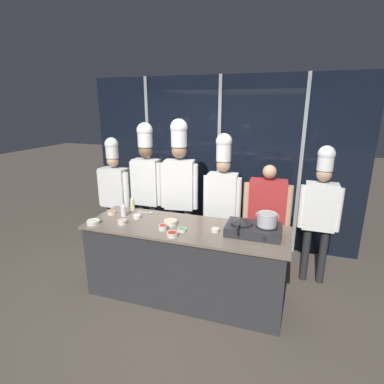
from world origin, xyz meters
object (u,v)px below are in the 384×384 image
prep_bowl_bean_sprouts (93,222)px  prep_bowl_shrimp (122,222)px  chef_apprentice (320,205)px  frying_pan (241,221)px  portable_stove (253,229)px  chef_head (115,188)px  chef_line (179,181)px  stock_pot (267,219)px  prep_bowl_rice (137,216)px  chef_sous (147,179)px  prep_bowl_chili_flakes (172,234)px  prep_bowl_scallions (182,230)px  person_guest (267,211)px  chef_pastry (222,193)px  squeeze_bottle_clear (123,210)px  prep_bowl_carrots (111,212)px  prep_bowl_ginger (170,222)px  prep_bowl_noodles (215,230)px  squeeze_bottle_oil (132,203)px  serving_spoon_slotted (148,213)px  prep_bowl_bell_pepper (163,227)px

prep_bowl_bean_sprouts → prep_bowl_shrimp: 0.34m
chef_apprentice → frying_pan: bearing=43.4°
portable_stove → frying_pan: bearing=-178.2°
chef_head → chef_line: chef_line is taller
stock_pot → prep_bowl_bean_sprouts: stock_pot is taller
prep_bowl_rice → chef_sous: size_ratio=0.05×
chef_line → prep_bowl_chili_flakes: bearing=98.5°
prep_bowl_rice → prep_bowl_scallions: bearing=-16.7°
prep_bowl_shrimp → person_guest: (1.59, 0.96, -0.01)m
chef_head → chef_pastry: (1.70, -0.05, 0.09)m
squeeze_bottle_clear → chef_line: 0.87m
frying_pan → chef_apprentice: size_ratio=0.24×
prep_bowl_carrots → chef_sous: size_ratio=0.05×
prep_bowl_ginger → stock_pot: bearing=2.2°
prep_bowl_ginger → prep_bowl_noodles: prep_bowl_ginger is taller
prep_bowl_chili_flakes → prep_bowl_carrots: (-1.00, 0.37, -0.00)m
prep_bowl_ginger → chef_head: (-1.25, 0.80, 0.10)m
frying_pan → squeeze_bottle_oil: (-1.50, 0.27, -0.05)m
prep_bowl_ginger → prep_bowl_rice: (-0.48, 0.07, -0.01)m
prep_bowl_carrots → chef_pastry: bearing=26.9°
prep_bowl_carrots → chef_sous: (0.16, 0.71, 0.30)m
prep_bowl_bean_sprouts → prep_bowl_noodles: bearing=9.5°
prep_bowl_scallions → prep_bowl_shrimp: prep_bowl_shrimp is taller
chef_head → person_guest: bearing=-175.9°
prep_bowl_scallions → serving_spoon_slotted: prep_bowl_scallions is taller
chef_apprentice → prep_bowl_bell_pepper: bearing=30.7°
prep_bowl_noodles → prep_bowl_scallions: bearing=-162.9°
prep_bowl_rice → person_guest: size_ratio=0.07×
prep_bowl_scallions → prep_bowl_rice: 0.70m
prep_bowl_bean_sprouts → prep_bowl_bell_pepper: prep_bowl_bell_pepper is taller
prep_bowl_carrots → chef_line: (0.70, 0.64, 0.32)m
prep_bowl_noodles → prep_bowl_ginger: bearing=177.4°
prep_bowl_shrimp → person_guest: 1.86m
prep_bowl_carrots → person_guest: bearing=20.8°
portable_stove → prep_bowl_rice: bearing=178.9°
prep_bowl_rice → prep_bowl_shrimp: (-0.08, -0.22, 0.00)m
prep_bowl_scallions → chef_pastry: chef_pastry is taller
portable_stove → prep_bowl_bell_pepper: size_ratio=5.85×
squeeze_bottle_oil → prep_bowl_bean_sprouts: (-0.21, -0.58, -0.07)m
prep_bowl_ginger → chef_line: (-0.16, 0.73, 0.32)m
person_guest → prep_bowl_rice: bearing=23.4°
serving_spoon_slotted → person_guest: size_ratio=0.14×
stock_pot → prep_bowl_noodles: size_ratio=2.55×
person_guest → portable_stove: bearing=81.7°
prep_bowl_bell_pepper → prep_bowl_scallions: bearing=6.8°
prep_bowl_bell_pepper → prep_bowl_scallions: size_ratio=0.97×
prep_bowl_ginger → chef_pastry: (0.45, 0.75, 0.19)m
squeeze_bottle_clear → prep_bowl_bean_sprouts: squeeze_bottle_clear is taller
prep_bowl_ginger → person_guest: size_ratio=0.10×
prep_bowl_chili_flakes → prep_bowl_rice: (-0.62, 0.36, -0.00)m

